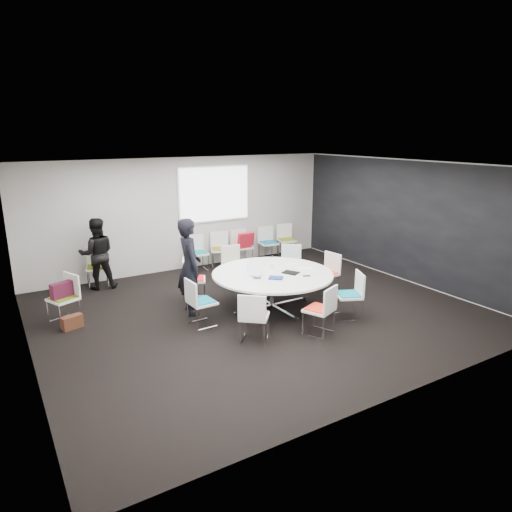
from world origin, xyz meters
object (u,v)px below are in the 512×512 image
chair_ring_h (349,304)px  laptop (258,275)px  cup (272,266)px  chair_ring_a (326,281)px  chair_ring_d (194,287)px  person_main (190,266)px  chair_ring_c (234,273)px  chair_ring_e (201,311)px  person_back (97,254)px  chair_back_e (286,246)px  conference_table (272,281)px  brown_bag (72,322)px  chair_back_d (268,249)px  chair_ring_g (319,319)px  chair_back_b (220,256)px  chair_ring_b (290,272)px  chair_person_back (98,274)px  chair_back_a (198,260)px  maroon_bag (62,290)px  chair_back_c (242,253)px  chair_spare_left (65,307)px  chair_ring_f (254,326)px

chair_ring_h → laptop: bearing=73.9°
cup → chair_ring_a: bearing=-6.0°
chair_ring_d → person_main: 0.94m
chair_ring_c → chair_ring_e: 2.37m
chair_ring_c → person_back: size_ratio=0.55×
chair_back_e → cup: size_ratio=9.78×
conference_table → brown_bag: size_ratio=6.56×
chair_back_d → laptop: bearing=61.9°
chair_ring_a → person_main: person_main is taller
conference_table → cup: bearing=60.0°
chair_ring_g → chair_back_b: 4.60m
chair_ring_d → chair_back_e: (3.67, 1.95, 0.00)m
chair_ring_b → chair_ring_g: bearing=103.8°
chair_ring_a → chair_ring_d: same height
chair_ring_c → chair_ring_h: same height
chair_back_e → chair_ring_g: bearing=76.3°
chair_back_d → person_back: bearing=9.0°
chair_ring_b → chair_person_back: same height
chair_ring_e → laptop: chair_ring_e is taller
chair_ring_a → chair_back_a: same height
chair_ring_a → brown_bag: chair_ring_a is taller
cup → maroon_bag: bearing=163.3°
chair_ring_c → person_main: person_main is taller
chair_ring_b → laptop: size_ratio=2.58×
chair_person_back → laptop: (2.31, -3.19, 0.47)m
chair_back_a → maroon_bag: (-3.43, -1.73, 0.34)m
chair_ring_e → chair_person_back: bearing=-163.5°
chair_back_c → chair_ring_b: bearing=94.8°
chair_person_back → chair_ring_h: bearing=144.6°
chair_ring_a → person_back: size_ratio=0.55×
chair_ring_c → chair_ring_g: bearing=95.3°
chair_ring_d → chair_ring_a: bearing=91.5°
chair_ring_a → chair_person_back: 5.12m
cup → maroon_bag: cup is taller
chair_ring_d → chair_spare_left: bearing=-70.1°
chair_back_c → chair_spare_left: (-4.69, -1.71, 0.00)m
chair_person_back → brown_bag: 2.35m
chair_ring_d → chair_back_e: same height
chair_ring_b → chair_ring_h: 2.25m
chair_spare_left → chair_back_a: bearing=-86.4°
chair_ring_a → laptop: chair_ring_a is taller
chair_ring_c → chair_person_back: same height
chair_spare_left → brown_bag: chair_spare_left is taller
chair_ring_c → chair_back_a: size_ratio=1.00×
laptop → chair_ring_d: bearing=47.4°
chair_ring_b → laptop: 1.98m
chair_ring_c → person_main: size_ratio=0.47×
chair_ring_e → cup: bearing=97.8°
chair_ring_f → chair_ring_b: bearing=84.5°
chair_ring_c → chair_ring_d: 1.29m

